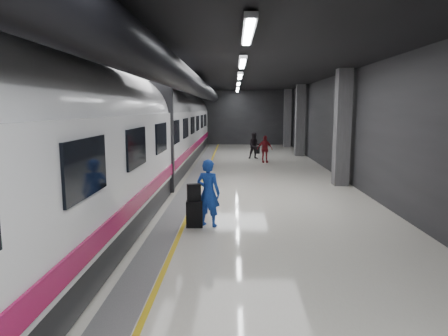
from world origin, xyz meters
TOP-DOWN VIEW (x-y plane):
  - ground at (0.00, 0.00)m, footprint 40.00×40.00m
  - platform_hall at (-0.29, 0.96)m, footprint 10.02×40.02m
  - train at (-3.25, -0.00)m, footprint 3.05×38.00m
  - traveler_main at (-0.30, -3.68)m, footprint 0.74×0.61m
  - suitcase_main at (-0.65, -3.79)m, footprint 0.42×0.28m
  - shoulder_bag at (-0.66, -3.78)m, footprint 0.37×0.26m
  - traveler_far_a at (1.60, 10.31)m, footprint 0.82×0.67m
  - traveler_far_b at (2.08, 8.69)m, footprint 0.93×0.52m
  - suitcase_far at (1.91, 13.13)m, footprint 0.36×0.27m

SIDE VIEW (x-z plane):
  - ground at x=0.00m, z-range 0.00..0.00m
  - suitcase_far at x=1.91m, z-range 0.00..0.48m
  - suitcase_main at x=-0.65m, z-range 0.00..0.67m
  - traveler_far_b at x=2.08m, z-range 0.00..1.51m
  - traveler_far_a at x=1.60m, z-range 0.00..1.58m
  - traveler_main at x=-0.30m, z-range 0.00..1.73m
  - shoulder_bag at x=-0.66m, z-range 0.67..1.11m
  - train at x=-3.25m, z-range 0.04..4.09m
  - platform_hall at x=-0.29m, z-range 1.28..5.79m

